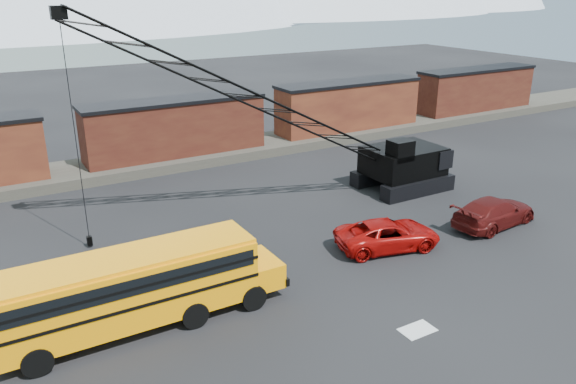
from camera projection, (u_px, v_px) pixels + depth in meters
name	position (u px, v px, depth m)	size (l,w,h in m)	color
ground	(347.00, 289.00, 25.14)	(160.00, 160.00, 0.00)	black
gravel_berm	(177.00, 158.00, 42.81)	(120.00, 5.00, 0.70)	#4A473D
boxcar_mid	(175.00, 127.00, 41.97)	(13.70, 3.10, 4.17)	#4C2215
boxcar_east_near	(349.00, 105.00, 49.55)	(13.70, 3.10, 4.17)	#401812
boxcar_east_far	(476.00, 89.00, 57.12)	(13.70, 3.10, 4.17)	#4C2215
snow_patch	(417.00, 330.00, 22.14)	(1.40, 0.90, 0.02)	silver
school_bus	(137.00, 287.00, 21.78)	(11.65, 2.65, 3.19)	#FB9505
red_pickup	(388.00, 235.00, 28.78)	(2.50, 5.41, 1.50)	#A00907
maroon_suv	(494.00, 212.00, 31.48)	(2.27, 5.59, 1.62)	#480E0C
crawler_crane	(268.00, 106.00, 31.31)	(23.27, 4.20, 12.13)	black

